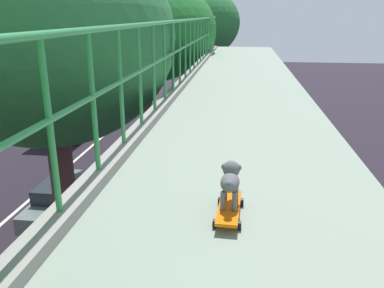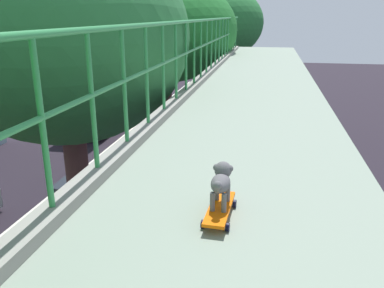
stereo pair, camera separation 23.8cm
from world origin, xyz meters
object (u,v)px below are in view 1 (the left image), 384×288
object	(u,v)px
toy_skateboard	(229,208)
small_dog	(230,179)
car_grey_fifth	(68,198)
city_bus	(93,91)

from	to	relation	value
toy_skateboard	small_dog	world-z (taller)	small_dog
toy_skateboard	small_dog	bearing A→B (deg)	88.51
small_dog	toy_skateboard	bearing A→B (deg)	-91.49
car_grey_fifth	toy_skateboard	size ratio (longest dim) A/B	7.50
city_bus	small_dog	size ratio (longest dim) A/B	34.08
toy_skateboard	car_grey_fifth	bearing A→B (deg)	122.10
toy_skateboard	city_bus	bearing A→B (deg)	113.58
car_grey_fifth	city_bus	distance (m)	13.57
city_bus	small_dog	distance (m)	24.48
car_grey_fifth	small_dog	xyz separation A→B (m)	(5.82, -9.23, 4.98)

